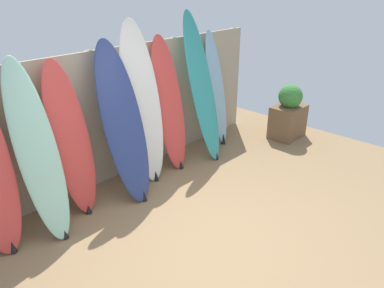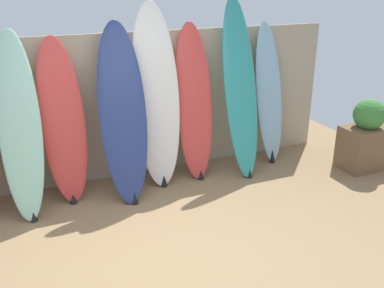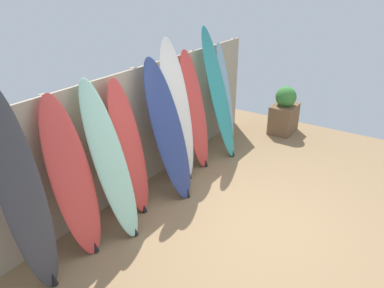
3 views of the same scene
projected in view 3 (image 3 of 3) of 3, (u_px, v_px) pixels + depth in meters
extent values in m
plane|color=#8E704C|center=(261.00, 226.00, 4.84)|extent=(7.68, 7.68, 0.00)
cube|color=tan|center=(139.00, 129.00, 5.47)|extent=(6.08, 0.04, 1.80)
cylinder|color=gray|center=(56.00, 168.00, 4.40)|extent=(0.10, 0.10, 1.80)
cylinder|color=gray|center=(137.00, 128.00, 5.49)|extent=(0.10, 0.10, 1.80)
cylinder|color=gray|center=(192.00, 102.00, 6.57)|extent=(0.10, 0.10, 1.80)
cylinder|color=gray|center=(231.00, 84.00, 7.66)|extent=(0.10, 0.10, 1.80)
ellipsoid|color=#38383D|center=(21.00, 191.00, 3.61)|extent=(0.49, 0.61, 2.16)
cone|color=black|center=(53.00, 279.00, 3.91)|extent=(0.08, 0.08, 0.15)
ellipsoid|color=#D13D38|center=(72.00, 178.00, 4.13)|extent=(0.55, 0.61, 1.86)
cone|color=black|center=(95.00, 247.00, 4.37)|extent=(0.08, 0.08, 0.13)
ellipsoid|color=#9ED6BC|center=(110.00, 160.00, 4.43)|extent=(0.50, 0.79, 1.92)
cone|color=black|center=(135.00, 231.00, 4.65)|extent=(0.08, 0.08, 0.10)
ellipsoid|color=#D13D38|center=(129.00, 148.00, 4.84)|extent=(0.51, 0.48, 1.84)
cone|color=black|center=(144.00, 208.00, 5.10)|extent=(0.08, 0.08, 0.10)
ellipsoid|color=navy|center=(168.00, 130.00, 5.21)|extent=(0.62, 0.83, 1.97)
cone|color=black|center=(188.00, 192.00, 5.43)|extent=(0.08, 0.08, 0.14)
ellipsoid|color=white|center=(178.00, 112.00, 5.59)|extent=(0.59, 0.52, 2.17)
cone|color=black|center=(189.00, 174.00, 5.91)|extent=(0.08, 0.08, 0.14)
ellipsoid|color=#D13D38|center=(195.00, 110.00, 6.03)|extent=(0.52, 0.59, 1.92)
cone|color=black|center=(206.00, 163.00, 6.29)|extent=(0.08, 0.08, 0.11)
ellipsoid|color=teal|center=(219.00, 94.00, 6.36)|extent=(0.49, 0.79, 2.20)
cone|color=black|center=(232.00, 153.00, 6.64)|extent=(0.08, 0.08, 0.12)
ellipsoid|color=#8CB7D6|center=(225.00, 93.00, 6.91)|extent=(0.48, 0.49, 1.88)
cone|color=black|center=(232.00, 137.00, 7.18)|extent=(0.08, 0.08, 0.17)
cube|color=brown|center=(284.00, 119.00, 7.55)|extent=(0.62, 0.43, 0.57)
sphere|color=#3C8038|center=(286.00, 97.00, 7.36)|extent=(0.41, 0.41, 0.41)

